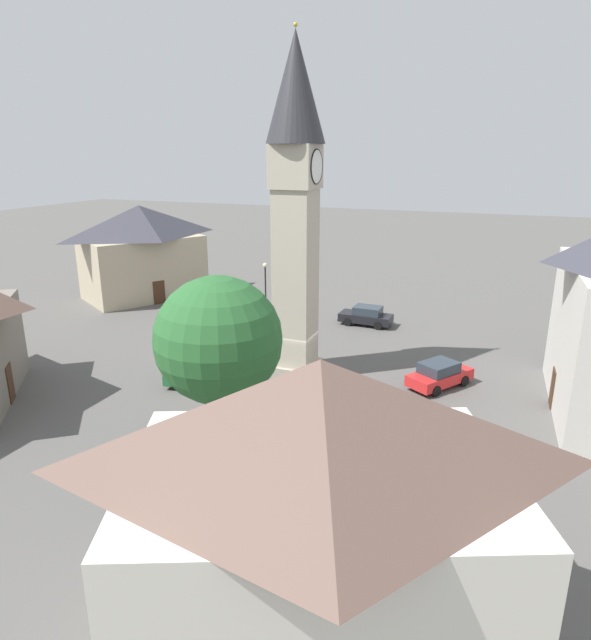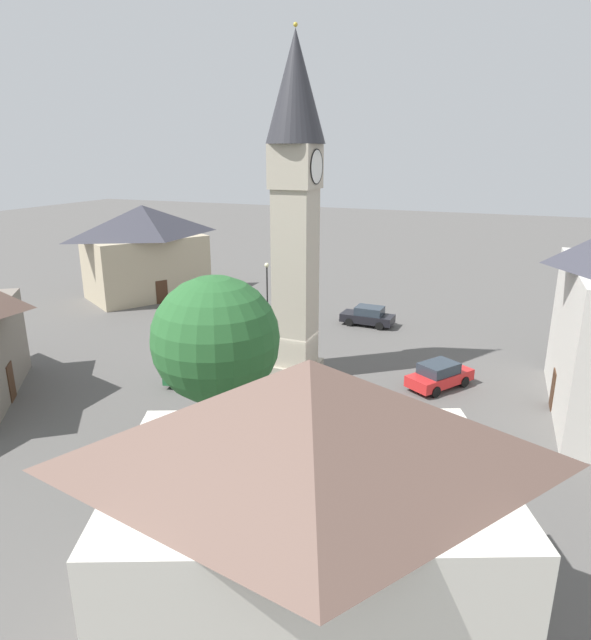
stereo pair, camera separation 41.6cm
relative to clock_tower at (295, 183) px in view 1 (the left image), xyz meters
The scene contains 12 objects.
ground_plane 11.48m from the clock_tower, 96.61° to the right, with size 200.00×200.00×0.00m, color #565451.
clock_tower is the anchor object (origin of this frame).
car_blue_kerb 12.55m from the clock_tower, 121.05° to the left, with size 4.39×2.51×1.53m.
car_silver_kerb 13.81m from the clock_tower, 83.72° to the right, with size 4.38×3.66×1.53m.
car_red_corner 12.61m from the clock_tower, 42.31° to the left, with size 4.21×4.00×1.53m.
car_white_side 15.42m from the clock_tower, ahead, with size 1.93×4.19×1.53m.
car_black_far 15.82m from the clock_tower, 134.80° to the right, with size 3.32×4.45×1.53m.
pedestrian 11.90m from the clock_tower, 81.25° to the left, with size 0.33×0.53×1.69m.
tree 11.59m from the clock_tower, behind, with size 5.67×5.67×8.14m.
building_terrace_right 24.35m from the clock_tower, 59.25° to the left, with size 12.57×11.16×8.53m.
building_corner_back 20.99m from the clock_tower, 156.66° to the right, with size 10.29×12.03×8.49m.
lamp_post 12.84m from the clock_tower, 35.25° to the left, with size 0.36×0.36×4.99m.
Camera 1 is at (-29.56, -11.71, 13.19)m, focal length 30.71 mm.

